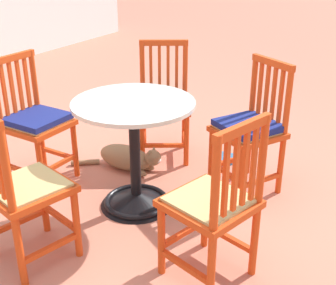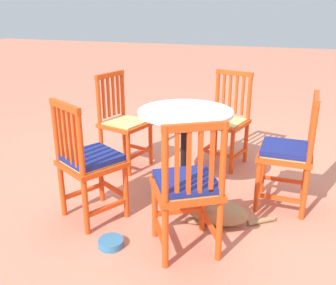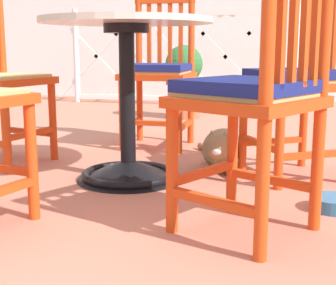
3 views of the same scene
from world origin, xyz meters
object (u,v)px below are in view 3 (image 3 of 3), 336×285
Objects in this scene: terracotta_planter at (184,80)px; cafe_table at (128,119)px; orange_chair_near_fence at (299,82)px; tabby_cat at (221,149)px; orange_chair_tucked_in at (253,98)px; orange_chair_at_corner at (159,73)px; pet_water_bowl at (333,203)px.

cafe_table is at bearing -86.12° from terracotta_planter.
orange_chair_near_fence is at bearing 17.05° from cafe_table.
orange_chair_near_fence reaches higher than tabby_cat.
terracotta_planter is (-0.73, 2.61, -0.12)m from orange_chair_tucked_in.
orange_chair_at_corner is at bearing 132.71° from tabby_cat.
orange_chair_tucked_in reaches higher than cafe_table.
orange_chair_near_fence is 0.65m from pet_water_bowl.
pet_water_bowl is at bearing -74.80° from orange_chair_near_fence.
orange_chair_at_corner is 1.26m from terracotta_planter.
terracotta_planter is 2.54m from pet_water_bowl.
tabby_cat is (0.44, -0.48, -0.35)m from orange_chair_at_corner.
tabby_cat is 0.76m from pet_water_bowl.
cafe_table is at bearing -162.95° from orange_chair_near_fence.
orange_chair_near_fence is at bearing 78.01° from orange_chair_tucked_in.
cafe_table is 0.80m from orange_chair_near_fence.
orange_chair_at_corner is at bearing 115.31° from orange_chair_tucked_in.
cafe_table reaches higher than tabby_cat.
cafe_table is 1.23× the size of terracotta_planter.
orange_chair_tucked_in and orange_chair_near_fence have the same top height.
orange_chair_tucked_in reaches higher than pet_water_bowl.
orange_chair_near_fence is (0.17, 0.78, 0.00)m from orange_chair_tucked_in.
cafe_table is 1.05× the size of tabby_cat.
orange_chair_tucked_in is 1.50m from orange_chair_at_corner.
terracotta_planter reaches higher than tabby_cat.
tabby_cat is at bearing 165.12° from orange_chair_near_fence.
pet_water_bowl is at bearing -49.46° from tabby_cat.
terracotta_planter is 3.65× the size of pet_water_bowl.
terracotta_planter is at bearing 116.00° from orange_chair_near_fence.
tabby_cat reaches higher than pet_water_bowl.
pet_water_bowl is (0.88, -0.25, -0.26)m from cafe_table.
tabby_cat is (0.39, 0.33, -0.19)m from cafe_table.
tabby_cat is at bearing 102.73° from orange_chair_tucked_in.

